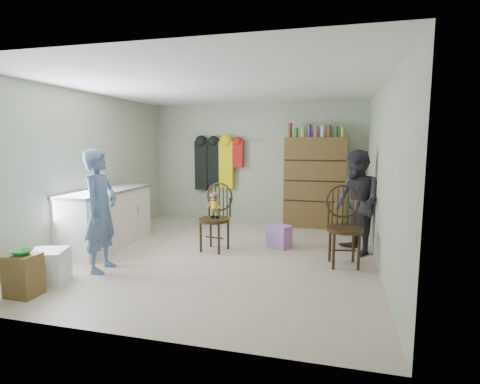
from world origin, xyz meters
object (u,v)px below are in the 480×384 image
(counter, at_px, (107,218))
(dresser, at_px, (315,182))
(chair_front, at_px, (216,212))
(chair_far, at_px, (344,223))

(counter, relative_size, dresser, 0.90)
(counter, relative_size, chair_front, 1.74)
(counter, distance_m, chair_far, 3.74)
(counter, height_order, dresser, dresser)
(chair_far, height_order, dresser, dresser)
(counter, height_order, chair_front, chair_front)
(chair_far, bearing_deg, dresser, 93.76)
(chair_front, bearing_deg, dresser, 64.95)
(chair_front, xyz_separation_m, dresser, (1.41, 2.05, 0.31))
(counter, relative_size, chair_far, 1.67)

